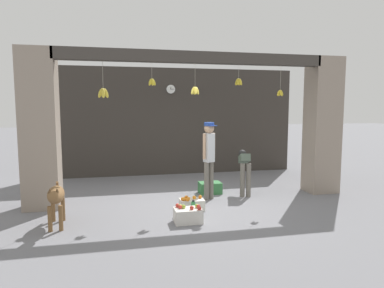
% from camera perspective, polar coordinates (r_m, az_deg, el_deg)
% --- Properties ---
extents(ground_plane, '(60.00, 60.00, 0.00)m').
position_cam_1_polar(ground_plane, '(7.55, 0.79, -9.68)').
color(ground_plane, slate).
extents(shop_back_wall, '(7.65, 0.12, 3.22)m').
position_cam_1_polar(shop_back_wall, '(10.46, -3.27, 3.73)').
color(shop_back_wall, '#38332D').
rests_on(shop_back_wall, ground_plane).
extents(shop_pillar_left, '(0.70, 0.60, 3.22)m').
position_cam_1_polar(shop_pillar_left, '(7.53, -24.02, 2.22)').
color(shop_pillar_left, gray).
rests_on(shop_pillar_left, ground_plane).
extents(shop_pillar_right, '(0.70, 0.60, 3.22)m').
position_cam_1_polar(shop_pillar_right, '(8.82, 20.89, 2.86)').
color(shop_pillar_right, gray).
rests_on(shop_pillar_right, ground_plane).
extents(storefront_awning, '(5.75, 0.29, 0.99)m').
position_cam_1_polar(storefront_awning, '(7.44, 0.50, 14.01)').
color(storefront_awning, '#3D3833').
extents(dog, '(0.33, 1.02, 0.76)m').
position_cam_1_polar(dog, '(6.38, -21.75, -8.20)').
color(dog, brown).
rests_on(dog, ground_plane).
extents(shopkeeper, '(0.32, 0.31, 1.73)m').
position_cam_1_polar(shopkeeper, '(7.58, 2.85, -1.64)').
color(shopkeeper, '#6B665B').
rests_on(shopkeeper, ground_plane).
extents(worker_stooping, '(0.36, 0.78, 1.02)m').
position_cam_1_polar(worker_stooping, '(8.14, 8.73, -3.72)').
color(worker_stooping, '#6B665B').
rests_on(worker_stooping, ground_plane).
extents(fruit_crate_oranges, '(0.48, 0.34, 0.28)m').
position_cam_1_polar(fruit_crate_oranges, '(6.99, -0.06, -9.98)').
color(fruit_crate_oranges, silver).
rests_on(fruit_crate_oranges, ground_plane).
extents(fruit_crate_apples, '(0.49, 0.35, 0.32)m').
position_cam_1_polar(fruit_crate_apples, '(6.26, -0.66, -11.73)').
color(fruit_crate_apples, silver).
rests_on(fruit_crate_apples, ground_plane).
extents(produce_box_green, '(0.51, 0.38, 0.27)m').
position_cam_1_polar(produce_box_green, '(8.28, 3.02, -7.29)').
color(produce_box_green, '#387A42').
rests_on(produce_box_green, ground_plane).
extents(water_bottle, '(0.08, 0.08, 0.29)m').
position_cam_1_polar(water_bottle, '(6.65, 0.22, -10.66)').
color(water_bottle, '#38934C').
rests_on(water_bottle, ground_plane).
extents(wall_clock, '(0.28, 0.03, 0.28)m').
position_cam_1_polar(wall_clock, '(10.38, -3.56, 9.11)').
color(wall_clock, black).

